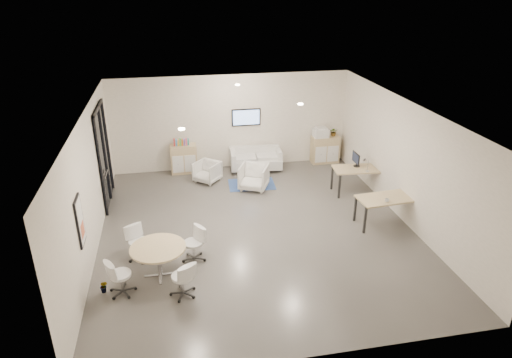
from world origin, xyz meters
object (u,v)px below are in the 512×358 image
Objects in this scene: desk_front at (387,200)px; sideboard_right at (325,149)px; armchair_right at (254,176)px; sideboard_left at (184,159)px; round_table at (158,250)px; loveseat at (256,160)px; desk_rear at (358,171)px; armchair_left at (207,171)px.

sideboard_right is at bearing 86.70° from desk_front.
sideboard_right is 3.37m from armchair_right.
sideboard_left reaches higher than round_table.
loveseat is 3.63m from desk_rear.
sideboard_left reaches higher than loveseat.
sideboard_right is 4.36m from armchair_left.
sideboard_left is at bearing -179.75° from loveseat.
desk_front is (4.38, -3.72, 0.35)m from armchair_left.
sideboard_left is 1.02× the size of sideboard_right.
sideboard_right reaches higher than round_table.
desk_front is (5.08, -4.62, 0.23)m from sideboard_left.
armchair_left is 5.16m from round_table.
armchair_right is at bearing -98.43° from loveseat.
sideboard_right is at bearing 55.37° from armchair_right.
loveseat is 2.11× the size of armchair_right.
sideboard_right is 8.20m from round_table.
sideboard_right is 0.61× the size of desk_rear.
loveseat is 2.43× the size of armchair_left.
armchair_left is 0.61× the size of round_table.
sideboard_right is at bearing 45.15° from round_table.
armchair_left is 0.46× the size of desk_front.
armchair_left is at bearing 165.01° from desk_rear.
sideboard_left is at bearing 133.06° from desk_front.
desk_front is at bearing -54.50° from loveseat.
armchair_left is at bearing -168.28° from sideboard_right.
desk_rear reaches higher than armchair_left.
armchair_left is 4.76m from desk_rear.
armchair_right is at bearing -149.38° from sideboard_right.
sideboard_left is 1.14m from armchair_left.
desk_rear is (5.14, -2.56, 0.22)m from sideboard_left.
sideboard_left reaches higher than desk_rear.
sideboard_left is 6.87m from desk_front.
round_table is (-5.89, -1.20, -0.07)m from desk_front.
sideboard_left is 2.44m from loveseat.
sideboard_right is 1.13× the size of armchair_right.
sideboard_right is 2.57m from desk_rear.
desk_front is at bearing -42.28° from sideboard_left.
armchair_left is 5.76m from desk_front.
armchair_left reaches higher than round_table.
sideboard_left is at bearing 82.03° from round_table.
sideboard_left is 0.61× the size of desk_front.
desk_front is (-0.07, -2.06, 0.01)m from desk_rear.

